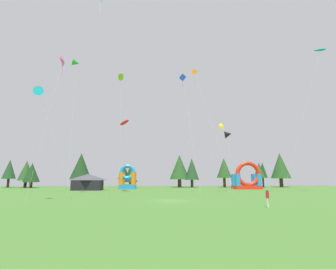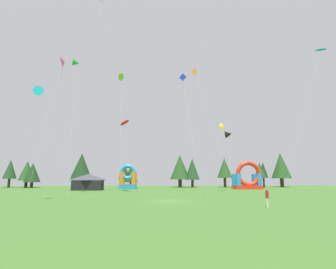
{
  "view_description": "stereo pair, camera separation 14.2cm",
  "coord_description": "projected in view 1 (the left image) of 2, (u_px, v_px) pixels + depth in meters",
  "views": [
    {
      "loc": [
        -2.11,
        -33.45,
        2.88
      ],
      "look_at": [
        0.0,
        6.15,
        9.33
      ],
      "focal_mm": 28.18,
      "sensor_mm": 36.0,
      "label": 1
    },
    {
      "loc": [
        -1.96,
        -33.46,
        2.88
      ],
      "look_at": [
        0.0,
        6.15,
        9.33
      ],
      "focal_mm": 28.18,
      "sensor_mm": 36.0,
      "label": 2
    }
  ],
  "objects": [
    {
      "name": "tree_row_10",
      "position": [
        263.0,
        170.0,
        77.28
      ],
      "size": [
        2.63,
        2.63,
        7.29
      ],
      "color": "#4C331E",
      "rests_on": "ground_plane"
    },
    {
      "name": "tree_row_4",
      "position": [
        124.0,
        172.0,
        75.06
      ],
      "size": [
        3.28,
        3.28,
        6.71
      ],
      "color": "#4C331E",
      "rests_on": "ground_plane"
    },
    {
      "name": "ground_plane",
      "position": [
        171.0,
        201.0,
        32.62
      ],
      "size": [
        120.0,
        120.0,
        0.0
      ],
      "primitive_type": "plane",
      "color": "#3D6B28"
    },
    {
      "name": "tree_row_5",
      "position": [
        131.0,
        174.0,
        74.77
      ],
      "size": [
        3.93,
        3.93,
        6.37
      ],
      "color": "#4C331E",
      "rests_on": "ground_plane"
    },
    {
      "name": "kite_black_delta",
      "position": [
        228.0,
        134.0,
        53.93
      ],
      "size": [
        1.91,
        2.7,
        12.44
      ],
      "color": "black",
      "rests_on": "ground_plane"
    },
    {
      "name": "inflatable_yellow_castle",
      "position": [
        128.0,
        180.0,
        66.79
      ],
      "size": [
        4.12,
        4.41,
        6.13
      ],
      "color": "#268CD8",
      "rests_on": "ground_plane"
    },
    {
      "name": "kite_blue_diamond",
      "position": [
        183.0,
        79.0,
        51.44
      ],
      "size": [
        2.47,
        7.18,
        22.66
      ],
      "color": "blue",
      "rests_on": "ground_plane"
    },
    {
      "name": "inflatable_orange_dome",
      "position": [
        247.0,
        179.0,
        65.08
      ],
      "size": [
        6.47,
        4.52,
        6.82
      ],
      "color": "red",
      "rests_on": "ground_plane"
    },
    {
      "name": "tree_row_8",
      "position": [
        224.0,
        168.0,
        78.17
      ],
      "size": [
        4.41,
        4.41,
        8.57
      ],
      "color": "#4C331E",
      "rests_on": "ground_plane"
    },
    {
      "name": "kite_yellow_diamond",
      "position": [
        222.0,
        127.0,
        51.44
      ],
      "size": [
        5.28,
        1.59,
        13.28
      ],
      "color": "yellow",
      "rests_on": "ground_plane"
    },
    {
      "name": "kite_teal_parafoil",
      "position": [
        320.0,
        50.0,
        51.67
      ],
      "size": [
        10.47,
        1.03,
        28.12
      ],
      "color": "#0C7F7A",
      "rests_on": "ground_plane"
    },
    {
      "name": "tree_row_11",
      "position": [
        280.0,
        166.0,
        79.64
      ],
      "size": [
        5.78,
        5.78,
        10.19
      ],
      "color": "#4C331E",
      "rests_on": "ground_plane"
    },
    {
      "name": "tree_row_7",
      "position": [
        192.0,
        169.0,
        77.46
      ],
      "size": [
        4.26,
        4.26,
        8.38
      ],
      "color": "#4C331E",
      "rests_on": "ground_plane"
    },
    {
      "name": "kite_lime_parafoil",
      "position": [
        121.0,
        77.0,
        54.95
      ],
      "size": [
        2.09,
        6.73,
        24.22
      ],
      "color": "#8CD826",
      "rests_on": "ground_plane"
    },
    {
      "name": "festival_tent",
      "position": [
        88.0,
        182.0,
        59.68
      ],
      "size": [
        6.52,
        3.54,
        3.64
      ],
      "color": "black",
      "rests_on": "ground_plane"
    },
    {
      "name": "tree_row_2",
      "position": [
        32.0,
        173.0,
        73.74
      ],
      "size": [
        4.45,
        4.45,
        6.87
      ],
      "color": "#4C331E",
      "rests_on": "ground_plane"
    },
    {
      "name": "kite_cyan_delta",
      "position": [
        39.0,
        92.0,
        33.61
      ],
      "size": [
        5.48,
        1.98,
        14.29
      ],
      "color": "#19B7CC",
      "rests_on": "ground_plane"
    },
    {
      "name": "kite_pink_diamond",
      "position": [
        63.0,
        62.0,
        34.5
      ],
      "size": [
        2.65,
        2.75,
        18.57
      ],
      "color": "#EA599E",
      "rests_on": "ground_plane"
    },
    {
      "name": "tree_row_0",
      "position": [
        9.0,
        169.0,
        76.21
      ],
      "size": [
        3.72,
        3.72,
        8.0
      ],
      "color": "#4C331E",
      "rests_on": "ground_plane"
    },
    {
      "name": "tree_row_1",
      "position": [
        26.0,
        171.0,
        74.9
      ],
      "size": [
        4.42,
        4.42,
        7.56
      ],
      "color": "#4C331E",
      "rests_on": "ground_plane"
    },
    {
      "name": "kite_orange_diamond",
      "position": [
        195.0,
        74.0,
        51.5
      ],
      "size": [
        5.6,
        6.58,
        23.7
      ],
      "color": "orange",
      "rests_on": "ground_plane"
    },
    {
      "name": "kite_red_parafoil",
      "position": [
        124.0,
        123.0,
        52.83
      ],
      "size": [
        3.53,
        5.07,
        14.49
      ],
      "color": "red",
      "rests_on": "ground_plane"
    },
    {
      "name": "tree_row_3",
      "position": [
        81.0,
        166.0,
        77.31
      ],
      "size": [
        6.04,
        6.04,
        9.9
      ],
      "color": "#4C331E",
      "rests_on": "ground_plane"
    },
    {
      "name": "person_far_side",
      "position": [
        267.0,
        196.0,
        25.79
      ],
      "size": [
        0.43,
        0.43,
        1.77
      ],
      "rotation": [
        0.0,
        0.0,
        4.03
      ],
      "color": "silver",
      "rests_on": "ground_plane"
    },
    {
      "name": "tree_row_9",
      "position": [
        259.0,
        170.0,
        76.97
      ],
      "size": [
        3.34,
        3.34,
        7.19
      ],
      "color": "#4C331E",
      "rests_on": "ground_plane"
    },
    {
      "name": "kite_green_delta",
      "position": [
        76.0,
        63.0,
        48.91
      ],
      "size": [
        1.81,
        4.32,
        24.68
      ],
      "color": "green",
      "rests_on": "ground_plane"
    },
    {
      "name": "tree_row_6",
      "position": [
        179.0,
        167.0,
        78.44
      ],
      "size": [
        5.87,
        5.87,
        9.52
      ],
      "color": "#4C331E",
      "rests_on": "ground_plane"
    }
  ]
}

